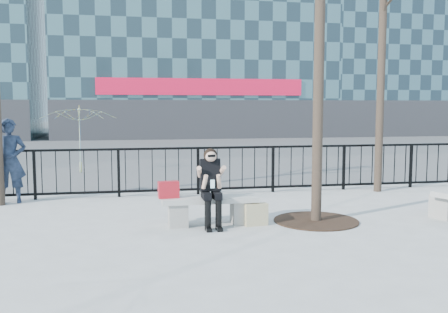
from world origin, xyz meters
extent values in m
plane|color=#979692|center=(0.00, 0.00, 0.00)|extent=(120.00, 120.00, 0.00)
cube|color=#474747|center=(0.00, 15.00, 0.00)|extent=(60.00, 23.00, 0.01)
cube|color=black|center=(0.00, 3.00, 1.08)|extent=(14.00, 0.05, 0.05)
cube|color=black|center=(0.00, 3.00, 0.12)|extent=(14.00, 0.05, 0.05)
cube|color=#2D2D30|center=(3.00, 21.96, 1.20)|extent=(18.00, 0.08, 2.40)
cube|color=red|center=(3.00, 21.90, 3.20)|extent=(12.60, 0.12, 1.00)
cube|color=#456B6F|center=(20.00, 27.00, 10.00)|extent=(16.00, 10.00, 20.00)
cylinder|color=black|center=(1.90, -0.10, 3.75)|extent=(0.18, 0.18, 7.50)
cylinder|color=black|center=(4.50, 2.60, 3.50)|extent=(0.18, 0.18, 7.00)
cylinder|color=black|center=(1.90, -0.10, 0.01)|extent=(1.50, 1.50, 0.02)
cube|color=slate|center=(-0.55, 0.00, 0.20)|extent=(0.32, 0.38, 0.40)
cube|color=slate|center=(0.55, 0.00, 0.20)|extent=(0.32, 0.38, 0.40)
cube|color=gray|center=(0.00, 0.00, 0.45)|extent=(1.65, 0.46, 0.09)
cube|color=slate|center=(4.29, -0.29, 0.21)|extent=(0.34, 0.41, 0.43)
cube|color=red|center=(-0.70, 0.02, 0.63)|extent=(0.36, 0.20, 0.28)
cube|color=beige|center=(0.77, -0.19, 0.19)|extent=(0.42, 0.19, 0.38)
imported|color=black|center=(-3.83, 2.71, 0.89)|extent=(0.70, 0.51, 1.79)
imported|color=yellow|center=(-2.86, 7.27, 1.04)|extent=(2.99, 3.02, 2.07)
camera|label=1|loc=(-1.32, -8.36, 2.05)|focal=40.00mm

